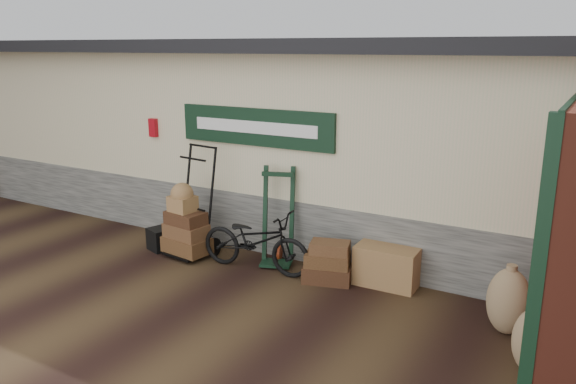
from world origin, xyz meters
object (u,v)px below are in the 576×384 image
(black_trunk, at_px, (160,239))
(suitcase_stack, at_px, (328,261))
(green_barrow, at_px, (278,216))
(wicker_hamper, at_px, (388,265))
(bicycle, at_px, (255,237))
(porter_trolley, at_px, (194,200))

(black_trunk, bearing_deg, suitcase_stack, 4.45)
(green_barrow, relative_size, suitcase_stack, 2.21)
(wicker_hamper, relative_size, bicycle, 0.49)
(porter_trolley, bearing_deg, green_barrow, 19.84)
(green_barrow, relative_size, bicycle, 0.85)
(suitcase_stack, relative_size, wicker_hamper, 0.79)
(green_barrow, height_order, bicycle, green_barrow)
(black_trunk, height_order, bicycle, bicycle)
(suitcase_stack, relative_size, bicycle, 0.38)
(black_trunk, bearing_deg, porter_trolley, 15.46)
(suitcase_stack, xyz_separation_m, wicker_hamper, (0.73, 0.33, -0.02))
(porter_trolley, xyz_separation_m, bicycle, (1.17, -0.11, -0.36))
(green_barrow, bearing_deg, wicker_hamper, -16.03)
(wicker_hamper, distance_m, black_trunk, 3.60)
(porter_trolley, relative_size, wicker_hamper, 2.06)
(wicker_hamper, bearing_deg, porter_trolley, -172.56)
(porter_trolley, relative_size, bicycle, 1.00)
(green_barrow, bearing_deg, black_trunk, 174.14)
(suitcase_stack, distance_m, black_trunk, 2.83)
(green_barrow, distance_m, black_trunk, 2.02)
(green_barrow, distance_m, bicycle, 0.47)
(black_trunk, distance_m, bicycle, 1.79)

